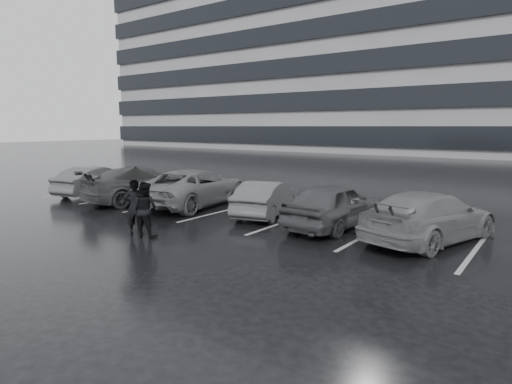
{
  "coord_description": "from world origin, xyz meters",
  "views": [
    {
      "loc": [
        7.83,
        -9.47,
        3.09
      ],
      "look_at": [
        0.25,
        1.0,
        1.1
      ],
      "focal_mm": 30.0,
      "sensor_mm": 36.0,
      "label": 1
    }
  ],
  "objects_px": {
    "car_west_a": "(266,198)",
    "car_west_b": "(194,187)",
    "car_west_d": "(96,181)",
    "pedestrian_left": "(135,207)",
    "car_main": "(334,205)",
    "car_west_c": "(143,185)",
    "pedestrian_right": "(145,209)",
    "car_east": "(430,216)"
  },
  "relations": [
    {
      "from": "car_west_b",
      "to": "car_east",
      "type": "xyz_separation_m",
      "value": [
        8.86,
        -0.11,
        -0.04
      ]
    },
    {
      "from": "car_west_c",
      "to": "car_west_b",
      "type": "bearing_deg",
      "value": -154.04
    },
    {
      "from": "car_west_a",
      "to": "car_west_b",
      "type": "relative_size",
      "value": 0.72
    },
    {
      "from": "car_west_b",
      "to": "car_east",
      "type": "distance_m",
      "value": 8.86
    },
    {
      "from": "car_west_a",
      "to": "car_west_c",
      "type": "height_order",
      "value": "car_west_c"
    },
    {
      "from": "car_main",
      "to": "pedestrian_right",
      "type": "bearing_deg",
      "value": 49.44
    },
    {
      "from": "car_west_d",
      "to": "car_east",
      "type": "bearing_deg",
      "value": 170.06
    },
    {
      "from": "car_west_c",
      "to": "car_west_d",
      "type": "distance_m",
      "value": 3.14
    },
    {
      "from": "car_west_d",
      "to": "car_east",
      "type": "height_order",
      "value": "car_east"
    },
    {
      "from": "car_main",
      "to": "car_east",
      "type": "xyz_separation_m",
      "value": [
        2.8,
        0.08,
        -0.02
      ]
    },
    {
      "from": "pedestrian_left",
      "to": "car_east",
      "type": "bearing_deg",
      "value": 169.87
    },
    {
      "from": "car_west_a",
      "to": "car_west_c",
      "type": "distance_m",
      "value": 5.73
    },
    {
      "from": "car_west_d",
      "to": "pedestrian_left",
      "type": "height_order",
      "value": "pedestrian_left"
    },
    {
      "from": "car_main",
      "to": "car_west_d",
      "type": "xyz_separation_m",
      "value": [
        -11.53,
        -0.54,
        -0.05
      ]
    },
    {
      "from": "car_main",
      "to": "pedestrian_left",
      "type": "xyz_separation_m",
      "value": [
        -4.27,
        -4.11,
        0.1
      ]
    },
    {
      "from": "car_west_d",
      "to": "pedestrian_left",
      "type": "bearing_deg",
      "value": 141.4
    },
    {
      "from": "car_west_b",
      "to": "car_west_d",
      "type": "relative_size",
      "value": 1.3
    },
    {
      "from": "car_west_a",
      "to": "pedestrian_left",
      "type": "xyz_separation_m",
      "value": [
        -1.57,
        -4.38,
        0.19
      ]
    },
    {
      "from": "car_west_d",
      "to": "pedestrian_left",
      "type": "relative_size",
      "value": 2.48
    },
    {
      "from": "pedestrian_left",
      "to": "car_west_d",
      "type": "bearing_deg",
      "value": -66.94
    },
    {
      "from": "car_west_b",
      "to": "car_west_c",
      "type": "xyz_separation_m",
      "value": [
        -2.32,
        -0.62,
        -0.0
      ]
    },
    {
      "from": "car_west_a",
      "to": "car_east",
      "type": "xyz_separation_m",
      "value": [
        5.5,
        -0.19,
        0.07
      ]
    },
    {
      "from": "car_west_b",
      "to": "pedestrian_right",
      "type": "relative_size",
      "value": 3.3
    },
    {
      "from": "pedestrian_right",
      "to": "car_west_d",
      "type": "bearing_deg",
      "value": -37.24
    },
    {
      "from": "car_main",
      "to": "car_west_d",
      "type": "bearing_deg",
      "value": 4.82
    },
    {
      "from": "car_west_c",
      "to": "car_east",
      "type": "distance_m",
      "value": 11.19
    },
    {
      "from": "car_west_b",
      "to": "car_west_c",
      "type": "height_order",
      "value": "car_west_b"
    },
    {
      "from": "car_main",
      "to": "car_east",
      "type": "height_order",
      "value": "car_main"
    },
    {
      "from": "car_east",
      "to": "pedestrian_left",
      "type": "bearing_deg",
      "value": 46.49
    },
    {
      "from": "car_west_c",
      "to": "car_west_d",
      "type": "height_order",
      "value": "car_west_c"
    },
    {
      "from": "car_west_a",
      "to": "car_west_c",
      "type": "relative_size",
      "value": 0.75
    },
    {
      "from": "car_west_b",
      "to": "pedestrian_left",
      "type": "xyz_separation_m",
      "value": [
        1.8,
        -4.3,
        0.08
      ]
    },
    {
      "from": "car_west_c",
      "to": "pedestrian_left",
      "type": "relative_size",
      "value": 3.08
    },
    {
      "from": "car_west_c",
      "to": "car_west_d",
      "type": "xyz_separation_m",
      "value": [
        -3.14,
        -0.12,
        -0.06
      ]
    },
    {
      "from": "car_west_b",
      "to": "car_west_a",
      "type": "bearing_deg",
      "value": 172.65
    },
    {
      "from": "car_main",
      "to": "car_west_a",
      "type": "height_order",
      "value": "car_main"
    },
    {
      "from": "car_west_a",
      "to": "pedestrian_left",
      "type": "relative_size",
      "value": 2.32
    },
    {
      "from": "pedestrian_left",
      "to": "car_west_a",
      "type": "bearing_deg",
      "value": -150.52
    },
    {
      "from": "pedestrian_right",
      "to": "car_main",
      "type": "bearing_deg",
      "value": -145.02
    },
    {
      "from": "car_west_b",
      "to": "pedestrian_right",
      "type": "distance_m",
      "value": 4.87
    },
    {
      "from": "car_west_c",
      "to": "pedestrian_right",
      "type": "height_order",
      "value": "pedestrian_right"
    },
    {
      "from": "car_west_d",
      "to": "pedestrian_left",
      "type": "xyz_separation_m",
      "value": [
        7.26,
        -3.56,
        0.15
      ]
    }
  ]
}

